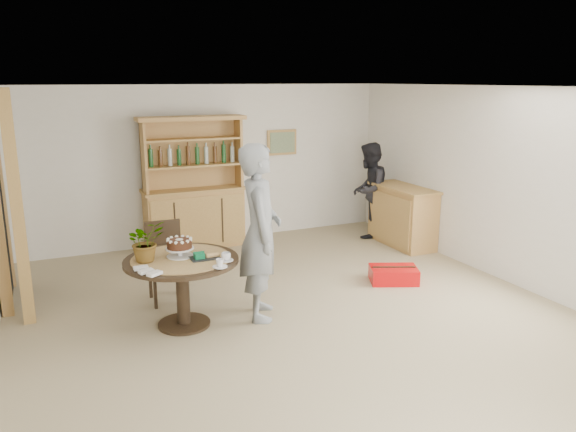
# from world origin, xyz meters

# --- Properties ---
(ground) EXTENTS (7.00, 7.00, 0.00)m
(ground) POSITION_xyz_m (0.00, 0.00, 0.00)
(ground) COLOR tan
(ground) RESTS_ON ground
(room_shell) EXTENTS (6.04, 7.04, 2.52)m
(room_shell) POSITION_xyz_m (0.00, 0.01, 1.74)
(room_shell) COLOR white
(room_shell) RESTS_ON ground
(pine_post) EXTENTS (0.12, 0.12, 2.50)m
(pine_post) POSITION_xyz_m (-2.70, 1.20, 1.25)
(pine_post) COLOR tan
(pine_post) RESTS_ON ground
(hutch) EXTENTS (1.62, 0.54, 2.04)m
(hutch) POSITION_xyz_m (-0.30, 3.24, 0.69)
(hutch) COLOR tan
(hutch) RESTS_ON ground
(sideboard) EXTENTS (0.54, 1.26, 0.94)m
(sideboard) POSITION_xyz_m (2.74, 2.00, 0.47)
(sideboard) COLOR tan
(sideboard) RESTS_ON ground
(dining_table) EXTENTS (1.20, 1.20, 0.76)m
(dining_table) POSITION_xyz_m (-1.18, 0.43, 0.60)
(dining_table) COLOR black
(dining_table) RESTS_ON ground
(dining_chair) EXTENTS (0.43, 0.43, 0.95)m
(dining_chair) POSITION_xyz_m (-1.18, 1.26, 0.54)
(dining_chair) COLOR black
(dining_chair) RESTS_ON ground
(birthday_cake) EXTENTS (0.30, 0.30, 0.20)m
(birthday_cake) POSITION_xyz_m (-1.18, 0.48, 0.88)
(birthday_cake) COLOR white
(birthday_cake) RESTS_ON dining_table
(flower_vase) EXTENTS (0.47, 0.44, 0.42)m
(flower_vase) POSITION_xyz_m (-1.53, 0.48, 0.97)
(flower_vase) COLOR #3F7233
(flower_vase) RESTS_ON dining_table
(gift_tray) EXTENTS (0.30, 0.20, 0.08)m
(gift_tray) POSITION_xyz_m (-0.97, 0.31, 0.79)
(gift_tray) COLOR black
(gift_tray) RESTS_ON dining_table
(coffee_cup_a) EXTENTS (0.15, 0.15, 0.09)m
(coffee_cup_a) POSITION_xyz_m (-0.78, 0.15, 0.80)
(coffee_cup_a) COLOR white
(coffee_cup_a) RESTS_ON dining_table
(coffee_cup_b) EXTENTS (0.15, 0.15, 0.08)m
(coffee_cup_b) POSITION_xyz_m (-0.90, -0.02, 0.79)
(coffee_cup_b) COLOR white
(coffee_cup_b) RESTS_ON dining_table
(napkins) EXTENTS (0.24, 0.33, 0.03)m
(napkins) POSITION_xyz_m (-1.59, 0.12, 0.77)
(napkins) COLOR white
(napkins) RESTS_ON dining_table
(teen_boy) EXTENTS (0.67, 0.82, 1.93)m
(teen_boy) POSITION_xyz_m (-0.33, 0.33, 0.97)
(teen_boy) COLOR gray
(teen_boy) RESTS_ON ground
(adult_person) EXTENTS (0.97, 0.95, 1.58)m
(adult_person) POSITION_xyz_m (2.50, 2.63, 0.79)
(adult_person) COLOR black
(adult_person) RESTS_ON ground
(red_suitcase) EXTENTS (0.71, 0.60, 0.21)m
(red_suitcase) POSITION_xyz_m (1.63, 0.61, 0.10)
(red_suitcase) COLOR red
(red_suitcase) RESTS_ON ground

